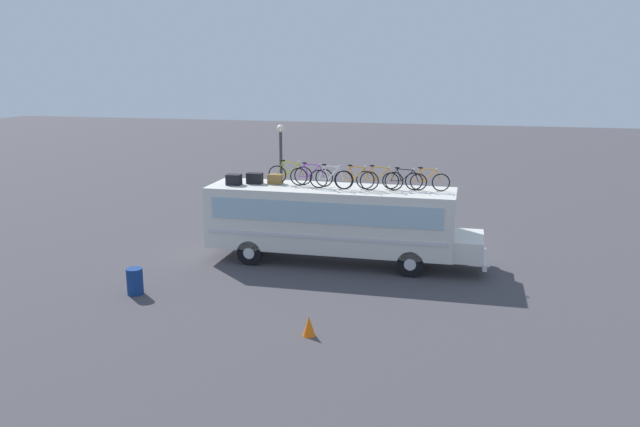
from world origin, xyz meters
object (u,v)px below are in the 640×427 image
at_px(rooftop_bicycle_2, 311,176).
at_px(rooftop_bicycle_7, 427,181).
at_px(bus, 335,219).
at_px(rooftop_bicycle_3, 331,179).
at_px(traffic_cone, 309,326).
at_px(luggage_bag_2, 255,178).
at_px(luggage_bag_3, 275,179).
at_px(rooftop_bicycle_6, 404,180).
at_px(luggage_bag_1, 234,180).
at_px(trash_bin, 135,281).
at_px(rooftop_bicycle_1, 290,174).
at_px(rooftop_bicycle_4, 357,180).
at_px(street_lamp, 281,163).
at_px(rooftop_bicycle_5, 379,180).

height_order(rooftop_bicycle_2, rooftop_bicycle_7, rooftop_bicycle_2).
relative_size(bus, rooftop_bicycle_3, 6.40).
xyz_separation_m(rooftop_bicycle_2, traffic_cone, (1.70, -7.16, -3.07)).
bearing_deg(bus, luggage_bag_2, 177.18).
bearing_deg(rooftop_bicycle_2, luggage_bag_3, 174.18).
distance_m(rooftop_bicycle_6, traffic_cone, 8.08).
distance_m(luggage_bag_1, rooftop_bicycle_2, 3.06).
bearing_deg(trash_bin, luggage_bag_3, 57.92).
distance_m(rooftop_bicycle_1, rooftop_bicycle_6, 4.50).
bearing_deg(luggage_bag_1, traffic_cone, -54.91).
xyz_separation_m(luggage_bag_1, rooftop_bicycle_4, (4.87, 0.09, 0.19)).
distance_m(bus, street_lamp, 6.23).
distance_m(luggage_bag_1, street_lamp, 5.19).
bearing_deg(street_lamp, bus, -53.50).
relative_size(luggage_bag_1, rooftop_bicycle_1, 0.31).
xyz_separation_m(luggage_bag_1, rooftop_bicycle_6, (6.63, 0.51, 0.15)).
bearing_deg(rooftop_bicycle_1, rooftop_bicycle_4, -10.42).
xyz_separation_m(bus, rooftop_bicycle_6, (2.62, 0.23, 1.60)).
xyz_separation_m(rooftop_bicycle_6, traffic_cone, (-1.90, -7.24, -3.04)).
bearing_deg(bus, rooftop_bicycle_2, 171.00).
relative_size(luggage_bag_1, rooftop_bicycle_6, 0.33).
height_order(rooftop_bicycle_3, rooftop_bicycle_7, rooftop_bicycle_3).
relative_size(rooftop_bicycle_2, rooftop_bicycle_3, 1.02).
distance_m(rooftop_bicycle_1, rooftop_bicycle_7, 5.35).
distance_m(rooftop_bicycle_2, rooftop_bicycle_5, 2.69).
distance_m(rooftop_bicycle_4, rooftop_bicycle_7, 2.64).
bearing_deg(rooftop_bicycle_3, luggage_bag_1, -178.64).
bearing_deg(rooftop_bicycle_3, rooftop_bicycle_5, 6.10).
relative_size(rooftop_bicycle_6, traffic_cone, 2.86).
relative_size(luggage_bag_1, street_lamp, 0.11).
relative_size(luggage_bag_1, luggage_bag_2, 0.91).
relative_size(rooftop_bicycle_3, trash_bin, 1.86).
xyz_separation_m(rooftop_bicycle_4, street_lamp, (-4.49, 5.08, -0.30)).
distance_m(luggage_bag_2, rooftop_bicycle_6, 5.92).
relative_size(bus, rooftop_bicycle_1, 5.95).
distance_m(rooftop_bicycle_2, rooftop_bicycle_6, 3.60).
distance_m(luggage_bag_2, rooftop_bicycle_5, 5.01).
distance_m(luggage_bag_3, traffic_cone, 8.49).
bearing_deg(luggage_bag_3, rooftop_bicycle_4, -8.45).
relative_size(luggage_bag_1, rooftop_bicycle_3, 0.33).
bearing_deg(luggage_bag_3, luggage_bag_2, -169.76).
relative_size(rooftop_bicycle_2, traffic_cone, 2.91).
relative_size(rooftop_bicycle_3, rooftop_bicycle_4, 1.00).
bearing_deg(rooftop_bicycle_5, bus, -179.73).
xyz_separation_m(luggage_bag_1, luggage_bag_3, (1.52, 0.59, -0.02)).
relative_size(bus, rooftop_bicycle_4, 6.39).
xyz_separation_m(bus, luggage_bag_2, (-3.30, 0.16, 1.45)).
bearing_deg(rooftop_bicycle_3, rooftop_bicycle_4, -0.15).
xyz_separation_m(rooftop_bicycle_2, rooftop_bicycle_7, (4.45, 0.09, -0.01)).
xyz_separation_m(rooftop_bicycle_5, street_lamp, (-5.32, 4.88, -0.29)).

